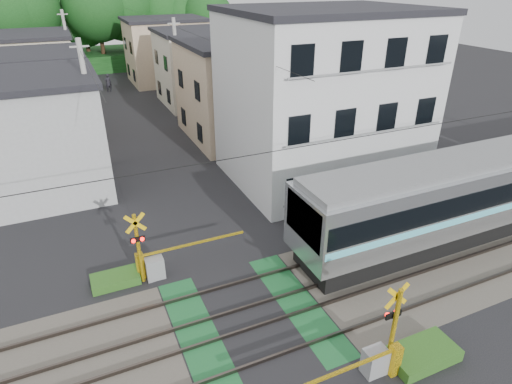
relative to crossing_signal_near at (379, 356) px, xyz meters
name	(u,v)px	position (x,y,z in m)	size (l,w,h in m)	color
ground	(250,318)	(-2.59, 3.65, -0.71)	(120.00, 120.00, 0.00)	black
track_bed	(250,318)	(-2.59, 3.65, -0.67)	(120.00, 120.00, 0.14)	#47423A
crossing_signal_near	(379,356)	(0.00, 0.00, 0.00)	(4.74, 0.65, 3.09)	yellow
crossing_signal_far	(152,263)	(-5.17, 7.31, 0.00)	(4.74, 0.65, 3.09)	yellow
apartment_block	(322,98)	(5.91, 13.15, 3.94)	(10.20, 8.36, 9.30)	silver
houses_row	(126,78)	(-2.33, 29.57, 2.53)	(22.07, 31.35, 6.80)	#A4A7A9
tree_hill	(81,23)	(-3.81, 51.99, 4.88)	(40.00, 12.98, 11.20)	#184919
catenary	(401,192)	(3.41, 3.69, 2.98)	(60.00, 5.04, 7.00)	#2D2D33
utility_poles	(112,76)	(-3.64, 26.66, 3.37)	(7.90, 42.00, 8.00)	#A5A5A0
pedestrian	(108,83)	(-2.88, 39.39, 0.20)	(0.67, 0.44, 1.82)	black
weed_patches	(296,302)	(-0.83, 3.56, -0.53)	(10.25, 8.80, 0.40)	#2D5E1E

